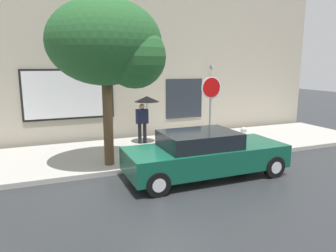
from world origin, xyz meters
TOP-DOWN VIEW (x-y plane):
  - ground_plane at (0.00, 0.00)m, footprint 60.00×60.00m
  - sidewalk at (0.00, 3.00)m, footprint 20.00×4.00m
  - building_facade at (-0.01, 5.50)m, footprint 20.00×0.67m
  - parked_car at (1.31, -0.08)m, footprint 4.70×1.86m
  - fire_hydrant at (4.17, 2.06)m, footprint 0.30×0.44m
  - pedestrian_with_umbrella at (0.80, 3.86)m, footprint 0.98×0.98m
  - street_tree at (-0.96, 1.58)m, footprint 3.38×2.88m
  - stop_sign at (2.44, 1.62)m, footprint 0.76×0.10m

SIDE VIEW (x-z plane):
  - ground_plane at x=0.00m, z-range 0.00..0.00m
  - sidewalk at x=0.00m, z-range 0.00..0.15m
  - fire_hydrant at x=4.17m, z-range 0.14..0.87m
  - parked_car at x=1.31m, z-range 0.00..1.36m
  - pedestrian_with_umbrella at x=0.80m, z-range 0.70..2.58m
  - stop_sign at x=2.44m, z-range 0.71..3.40m
  - building_facade at x=-0.01m, z-range -0.02..6.98m
  - street_tree at x=-0.96m, z-range 1.28..6.28m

